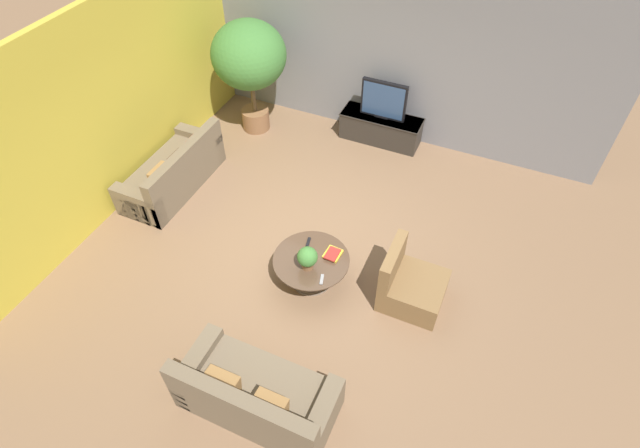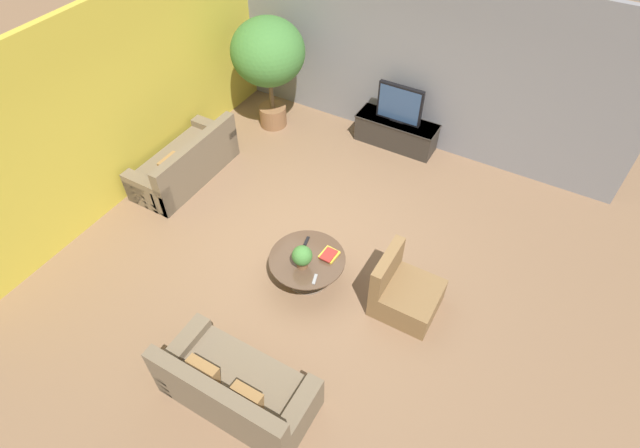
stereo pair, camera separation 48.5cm
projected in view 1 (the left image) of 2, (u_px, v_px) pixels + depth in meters
The scene contains 14 objects.
ground_plane at pixel (311, 249), 7.37m from camera, with size 24.00×24.00×0.00m, color brown.
back_wall_stone at pixel (392, 56), 8.34m from camera, with size 7.40×0.12×3.00m, color slate.
side_wall_left at pixel (114, 105), 7.32m from camera, with size 0.12×7.40×3.00m, color gold.
media_console at pixel (381, 128), 9.02m from camera, with size 1.46×0.50×0.51m.
television at pixel (384, 100), 8.60m from camera, with size 0.80×0.13×0.68m.
coffee_table at pixel (311, 266), 6.76m from camera, with size 1.03×1.03×0.45m.
couch_by_wall at pixel (174, 173), 8.13m from camera, with size 0.84×1.89×0.84m.
couch_near_entry at pixel (256, 396), 5.52m from camera, with size 1.75×0.84×0.84m.
armchair_wicker at pixel (410, 286), 6.57m from camera, with size 0.80×0.76×0.86m.
potted_palm_tall at pixel (249, 58), 8.46m from camera, with size 1.28×1.28×2.05m.
potted_plant_tabletop at pixel (307, 258), 6.42m from camera, with size 0.27×0.27×0.35m.
book_stack at pixel (333, 254), 6.69m from camera, with size 0.23×0.27×0.05m.
remote_black at pixel (308, 242), 6.86m from camera, with size 0.04×0.16×0.02m, color black.
remote_silver at pixel (322, 279), 6.42m from camera, with size 0.04×0.16×0.02m, color gray.
Camera 1 is at (2.07, -4.35, 5.59)m, focal length 28.00 mm.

